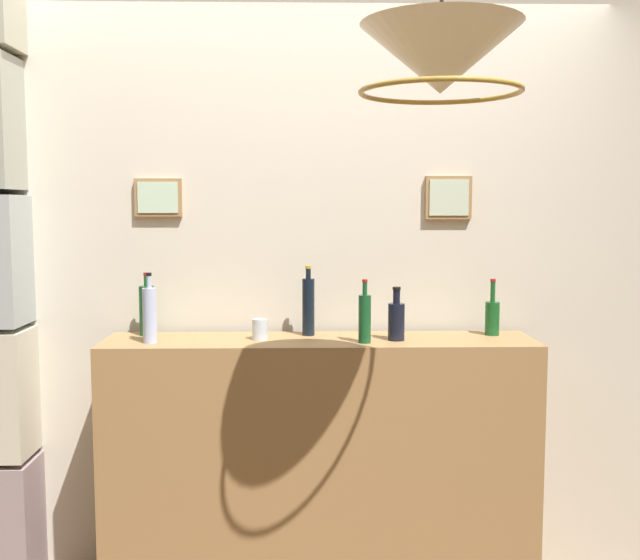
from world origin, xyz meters
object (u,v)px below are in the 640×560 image
glass_tumbler_rocks (260,329)px  liquor_bottle_scotch (396,320)px  liquor_bottle_whiskey (150,314)px  liquor_bottle_gin (308,306)px  liquor_bottle_port (147,310)px  liquor_bottle_mezcal (492,316)px  pendant_lamp (441,61)px  liquor_bottle_amaro (365,317)px

glass_tumbler_rocks → liquor_bottle_scotch: bearing=-3.1°
liquor_bottle_whiskey → liquor_bottle_gin: bearing=14.4°
liquor_bottle_port → liquor_bottle_whiskey: bearing=-74.9°
liquor_bottle_whiskey → liquor_bottle_mezcal: size_ratio=1.18×
liquor_bottle_mezcal → glass_tumbler_rocks: 0.98m
pendant_lamp → liquor_bottle_gin: bearing=113.8°
liquor_bottle_port → liquor_bottle_mezcal: bearing=-1.1°
liquor_bottle_amaro → liquor_bottle_gin: size_ratio=0.87×
liquor_bottle_port → liquor_bottle_amaro: bearing=-12.4°
liquor_bottle_port → liquor_bottle_scotch: size_ratio=1.22×
liquor_bottle_whiskey → liquor_bottle_mezcal: 1.42m
liquor_bottle_scotch → glass_tumbler_rocks: 0.56m
glass_tumbler_rocks → pendant_lamp: pendant_lamp is taller
liquor_bottle_port → liquor_bottle_gin: (0.68, -0.02, 0.02)m
liquor_bottle_port → glass_tumbler_rocks: liquor_bottle_port is taller
liquor_bottle_amaro → liquor_bottle_whiskey: bearing=178.6°
liquor_bottle_gin → pendant_lamp: pendant_lamp is taller
liquor_bottle_amaro → liquor_bottle_mezcal: liquor_bottle_amaro is taller
liquor_bottle_whiskey → glass_tumbler_rocks: size_ratio=3.32×
liquor_bottle_mezcal → liquor_bottle_whiskey: bearing=-173.9°
liquor_bottle_port → liquor_bottle_mezcal: (1.46, -0.03, -0.03)m
liquor_bottle_whiskey → liquor_bottle_mezcal: (1.42, 0.15, -0.04)m
liquor_bottle_port → pendant_lamp: 1.64m
pendant_lamp → liquor_bottle_scotch: bearing=92.3°
liquor_bottle_gin → liquor_bottle_scotch: bearing=-19.6°
pendant_lamp → glass_tumbler_rocks: bearing=127.0°
liquor_bottle_whiskey → liquor_bottle_port: 0.19m
liquor_bottle_scotch → pendant_lamp: size_ratio=0.39×
liquor_bottle_gin → liquor_bottle_scotch: size_ratio=1.35×
liquor_bottle_port → pendant_lamp: (1.07, -0.89, 0.87)m
liquor_bottle_port → pendant_lamp: pendant_lamp is taller
liquor_bottle_mezcal → liquor_bottle_scotch: liquor_bottle_mezcal is taller
liquor_bottle_gin → liquor_bottle_mezcal: (0.78, -0.01, -0.05)m
liquor_bottle_amaro → glass_tumbler_rocks: 0.44m
glass_tumbler_rocks → liquor_bottle_whiskey: bearing=-171.5°
pendant_lamp → liquor_bottle_port: bearing=140.2°
liquor_bottle_whiskey → glass_tumbler_rocks: bearing=8.5°
liquor_bottle_gin → glass_tumbler_rocks: (-0.20, -0.10, -0.08)m
liquor_bottle_whiskey → liquor_bottle_amaro: bearing=-1.4°
liquor_bottle_whiskey → liquor_bottle_gin: (0.64, 0.16, 0.01)m
liquor_bottle_port → glass_tumbler_rocks: (0.48, -0.11, -0.07)m
liquor_bottle_gin → pendant_lamp: size_ratio=0.52×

